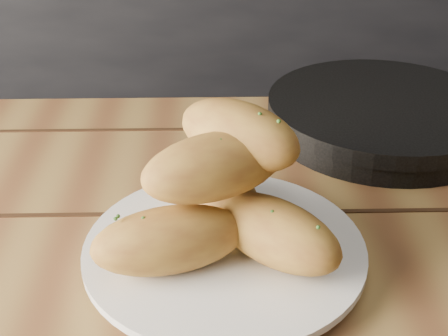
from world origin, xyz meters
TOP-DOWN VIEW (x-y plane):
  - counter at (0.00, 1.70)m, footprint 2.80×0.60m
  - plate at (-0.65, 0.42)m, footprint 0.27×0.27m
  - bread_rolls at (-0.66, 0.42)m, footprint 0.24×0.21m
  - skillet at (-0.44, 0.69)m, footprint 0.44×0.30m

SIDE VIEW (x-z plane):
  - counter at x=0.00m, z-range 0.00..0.90m
  - plate at x=-0.65m, z-range 0.75..0.77m
  - skillet at x=-0.44m, z-range 0.75..0.80m
  - bread_rolls at x=-0.66m, z-range 0.76..0.89m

